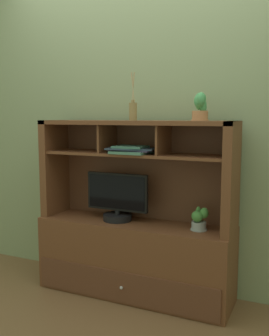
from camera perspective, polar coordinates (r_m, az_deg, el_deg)
The scene contains 8 objects.
floor_plane at distance 3.10m, azimuth -0.00°, elevation -17.90°, with size 6.00×6.00×0.02m, color brown.
back_wall at distance 3.02m, azimuth 1.88°, elevation 8.99°, with size 6.00×0.02×2.80m, color gray.
media_console at distance 2.95m, azimuth 0.05°, elevation -10.50°, with size 1.45×0.44×1.29m.
tv_monitor at distance 2.91m, azimuth -2.53°, elevation -4.70°, with size 0.48×0.21×0.36m.
potted_orchid at distance 2.72m, azimuth 9.41°, elevation -7.48°, with size 0.12×0.12×0.16m.
magazine_stack_left at distance 2.77m, azimuth -0.49°, elevation 2.68°, with size 0.36×0.23×0.05m.
diffuser_bottle at distance 2.78m, azimuth -0.22°, elevation 8.35°, with size 0.06×0.06×0.34m.
potted_succulent at distance 2.67m, azimuth 9.58°, elevation 8.82°, with size 0.12×0.12×0.19m.
Camera 1 is at (1.17, -2.55, 1.32)m, focal length 41.83 mm.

